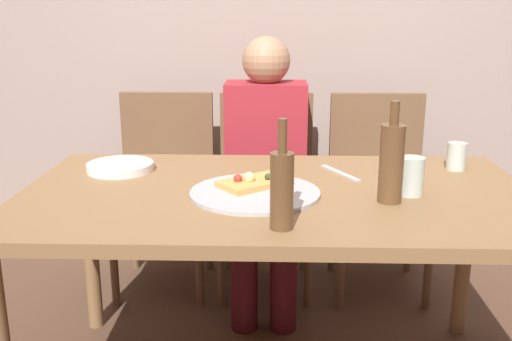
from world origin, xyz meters
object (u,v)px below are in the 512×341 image
at_px(beer_bottle, 392,162).
at_px(chair_left, 165,178).
at_px(chair_middle, 266,178).
at_px(wine_bottle, 282,188).
at_px(tumbler_near, 457,156).
at_px(chair_right, 378,179).
at_px(pizza_tray, 255,193).
at_px(plate_stack, 120,167).
at_px(pizza_slice_last, 254,182).
at_px(guest_in_sweater, 265,160).
at_px(table_knife, 340,173).
at_px(tumbler_far, 411,176).
at_px(dining_table, 277,211).

distance_m(beer_bottle, chair_left, 1.33).
xyz_separation_m(beer_bottle, chair_middle, (-0.38, 0.96, -0.33)).
height_order(wine_bottle, tumbler_near, wine_bottle).
distance_m(wine_bottle, chair_right, 1.32).
distance_m(pizza_tray, plate_stack, 0.55).
xyz_separation_m(pizza_slice_last, tumbler_near, (0.71, 0.26, 0.03)).
xyz_separation_m(pizza_tray, chair_middle, (0.02, 0.91, -0.22)).
xyz_separation_m(wine_bottle, chair_left, (-0.53, 1.19, -0.32)).
bearing_deg(guest_in_sweater, table_knife, 117.72).
bearing_deg(chair_right, chair_left, 0.00).
height_order(tumbler_near, chair_left, chair_left).
distance_m(wine_bottle, tumbler_far, 0.50).
height_order(tumbler_near, chair_right, chair_right).
height_order(pizza_tray, pizza_slice_last, pizza_slice_last).
height_order(dining_table, plate_stack, plate_stack).
relative_size(tumbler_far, plate_stack, 0.51).
bearing_deg(tumbler_far, chair_middle, 117.23).
distance_m(wine_bottle, guest_in_sweater, 1.06).
bearing_deg(guest_in_sweater, chair_middle, -90.00).
bearing_deg(tumbler_far, pizza_slice_last, 174.98).
relative_size(beer_bottle, tumbler_far, 2.54).
height_order(pizza_slice_last, tumbler_near, tumbler_near).
xyz_separation_m(plate_stack, guest_in_sweater, (0.51, 0.49, -0.10)).
bearing_deg(chair_right, pizza_tray, 59.01).
bearing_deg(tumbler_near, pizza_tray, -155.86).
xyz_separation_m(wine_bottle, beer_bottle, (0.32, 0.23, 0.01)).
relative_size(chair_right, guest_in_sweater, 0.77).
distance_m(tumbler_far, guest_in_sweater, 0.88).
xyz_separation_m(tumbler_far, guest_in_sweater, (-0.46, 0.74, -0.14)).
bearing_deg(beer_bottle, dining_table, 162.50).
bearing_deg(pizza_tray, guest_in_sweater, 88.42).
bearing_deg(tumbler_near, plate_stack, -177.42).
distance_m(dining_table, chair_middle, 0.87).
distance_m(tumbler_near, chair_middle, 0.94).
distance_m(chair_left, chair_right, 1.00).
bearing_deg(wine_bottle, tumbler_far, 36.74).
distance_m(dining_table, tumbler_near, 0.70).
height_order(pizza_tray, tumbler_near, tumbler_near).
distance_m(tumbler_near, plate_stack, 1.20).
height_order(pizza_tray, chair_right, chair_right).
bearing_deg(chair_right, dining_table, 60.91).
distance_m(pizza_tray, pizza_slice_last, 0.06).
distance_m(pizza_slice_last, chair_right, 1.04).
xyz_separation_m(pizza_slice_last, chair_middle, (0.03, 0.85, -0.24)).
xyz_separation_m(beer_bottle, chair_left, (-0.86, 0.96, -0.33)).
distance_m(beer_bottle, tumbler_far, 0.12).
bearing_deg(chair_middle, tumbler_far, 117.23).
height_order(table_knife, chair_right, chair_right).
bearing_deg(dining_table, tumbler_far, -4.75).
bearing_deg(beer_bottle, chair_right, 81.52).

